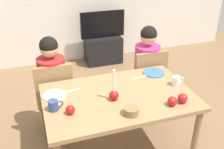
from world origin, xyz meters
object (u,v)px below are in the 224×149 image
Objects in this scene: person_right_child at (146,73)px; plate_right at (154,73)px; candle_centerpiece at (114,94)px; plate_left at (55,95)px; tv_stand at (103,49)px; bowl_walnuts at (131,111)px; apple_by_right_mug at (183,98)px; dining_table at (119,103)px; apple_by_left_plate at (172,101)px; chair_left at (55,94)px; person_left_child at (54,88)px; mug_right at (177,81)px; chair_right at (147,78)px; tv at (103,24)px; mug_left at (54,105)px; apple_near_candle at (70,110)px.

person_right_child is 5.11× the size of plate_right.
candle_centerpiece is at bearing -148.55° from plate_right.
candle_centerpiece is at bearing -133.47° from person_right_child.
plate_left is (-0.51, 0.23, -0.06)m from candle_centerpiece.
tv_stand is 2.49m from candle_centerpiece.
bowl_walnuts is 1.44× the size of apple_by_right_mug.
dining_table is 1.19× the size of person_right_child.
apple_by_right_mug reaches higher than apple_by_left_plate.
dining_table reaches higher than tv_stand.
chair_left is at bearing 139.25° from apple_by_right_mug.
apple_by_left_plate is (0.39, 0.01, 0.01)m from bowl_walnuts.
person_left_child is at bearing 134.75° from apple_by_left_plate.
apple_by_left_plate is at bearing -174.78° from apple_by_right_mug.
mug_right is at bearing -29.20° from person_left_child.
chair_right is 1.14× the size of tv.
plate_right is at bearing 6.46° from plate_left.
dining_table is 0.60m from plate_right.
person_right_child is at bearing 90.00° from chair_right.
mug_right is 1.49× the size of apple_by_left_plate.
chair_left reaches higher than mug_right.
mug_left is at bearing -151.41° from chair_right.
apple_by_right_mug is at bearing -12.57° from mug_left.
tv is 2.61m from apple_by_left_plate.
person_left_child is at bearing 90.00° from chair_left.
apple_near_candle is 0.89× the size of apple_by_right_mug.
tv_stand is at bearing 67.66° from apple_near_candle.
tv_stand is (-0.07, 1.66, -0.33)m from person_right_child.
candle_centerpiece reaches higher than apple_near_candle.
apple_by_left_plate is (-0.20, -0.94, 0.22)m from person_right_child.
person_right_child is 5.23× the size of plate_left.
chair_right is 0.07m from person_right_child.
mug_left is (-0.54, 0.01, -0.02)m from candle_centerpiece.
mug_left is at bearing -95.21° from person_left_child.
candle_centerpiece is 0.68m from plate_right.
dining_table is 0.86m from chair_right.
person_left_child is at bearing 84.79° from mug_left.
chair_right is at bearing -1.64° from person_left_child.
tv_stand is 7.22× the size of apple_by_right_mug.
tv_stand is at bearing 62.71° from plate_left.
apple_by_left_plate is (-0.22, -0.30, -0.00)m from mug_right.
person_left_child reaches higher than mug_right.
person_right_child is 1.48× the size of tv.
plate_left is at bearing -173.54° from plate_right.
candle_centerpiece is at bearing -54.22° from chair_left.
apple_by_left_plate is (-0.20, -0.91, 0.28)m from chair_right.
chair_left is at bearing 86.04° from plate_left.
mug_left is 1.03m from apple_by_left_plate.
candle_centerpiece reaches higher than dining_table.
person_right_child reaches higher than chair_right.
bowl_walnuts is (-0.59, -0.92, 0.27)m from chair_right.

